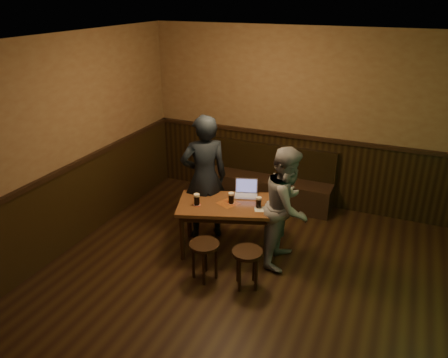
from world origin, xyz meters
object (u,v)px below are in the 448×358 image
stool_right (247,258)px  person_grey (287,207)px  bench (266,184)px  pub_table (228,210)px  laptop (246,191)px  pint_mid (231,198)px  stool_left (204,250)px  pint_right (259,202)px  pint_left (197,199)px  person_suit (204,178)px

stool_right → person_grey: 0.85m
bench → person_grey: person_grey is taller
pub_table → stool_right: (0.52, -0.66, -0.21)m
stool_right → laptop: (-0.39, 0.99, 0.36)m
pint_mid → person_grey: (0.74, 0.03, 0.01)m
pint_mid → laptop: laptop is taller
pub_table → stool_left: (-0.01, -0.72, -0.21)m
bench → stool_right: bench is taller
stool_right → pint_right: 0.81m
stool_left → pint_left: (-0.35, 0.52, 0.38)m
pub_table → laptop: laptop is taller
bench → person_grey: 1.80m
person_suit → pint_left: bearing=63.6°
stool_left → person_grey: (0.78, 0.77, 0.39)m
pub_table → pint_left: pint_left is taller
bench → pint_mid: size_ratio=14.30×
pint_right → stool_right: bearing=-80.7°
pint_left → pub_table: bearing=29.5°
pub_table → person_suit: 0.58m
stool_left → stool_right: (0.53, 0.06, -0.00)m
stool_left → person_suit: size_ratio=0.28×
pint_mid → pint_right: bearing=4.4°
pub_table → pint_right: size_ratio=10.00×
bench → pub_table: size_ratio=1.50×
person_suit → pint_right: bearing=129.7°
pub_table → stool_left: pub_table is taller
stool_left → pub_table: bearing=89.5°
pint_mid → person_suit: (-0.48, 0.21, 0.12)m
pint_left → bench: bearing=78.9°
stool_left → laptop: size_ratio=1.35×
pint_mid → person_grey: bearing=2.6°
bench → laptop: size_ratio=6.02×
stool_left → pint_left: size_ratio=3.11×
person_suit → stool_right: bearing=99.1°
pint_left → pint_mid: bearing=29.0°
stool_right → pint_right: size_ratio=3.32×
pub_table → stool_right: size_ratio=3.01×
person_grey → pub_table: bearing=94.2°
pint_mid → pint_left: bearing=-151.0°
stool_left → pint_mid: (0.04, 0.73, 0.38)m
bench → pint_mid: bearing=-88.7°
stool_right → person_suit: person_suit is taller
stool_left → stool_right: bearing=6.1°
pub_table → person_grey: bearing=-15.2°
bench → laptop: 1.36m
bench → person_suit: 1.57m
pint_left → laptop: 0.72m
bench → stool_right: bearing=-77.1°
pint_right → person_grey: (0.37, 0.01, 0.01)m
pint_right → person_grey: 0.37m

